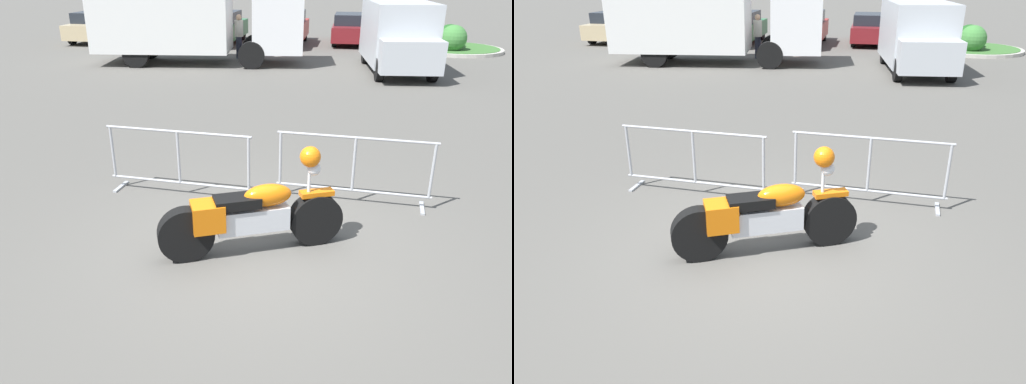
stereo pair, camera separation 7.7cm
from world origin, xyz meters
TOP-DOWN VIEW (x-y plane):
  - ground_plane at (0.00, 0.00)m, footprint 120.00×120.00m
  - motorcycle at (-0.05, -0.00)m, footprint 2.31×1.03m
  - crowd_barrier_near at (-1.41, 1.63)m, footprint 2.36×0.73m
  - crowd_barrier_far at (1.31, 1.63)m, footprint 2.36×0.73m
  - box_truck at (-4.09, 13.49)m, footprint 7.80×2.61m
  - delivery_van at (3.52, 12.84)m, footprint 2.18×5.08m
  - parked_car_tan at (-9.99, 19.17)m, footprint 2.00×4.25m
  - parked_car_silver at (-6.90, 18.98)m, footprint 2.15×4.59m
  - parked_car_green at (-3.81, 19.08)m, footprint 2.10×4.47m
  - parked_car_red at (-0.72, 19.01)m, footprint 2.17×4.63m
  - parked_car_maroon at (2.37, 19.66)m, footprint 1.96×4.18m
  - parked_car_black at (5.46, 19.23)m, footprint 2.03×4.32m
  - pedestrian at (-2.33, 14.84)m, footprint 0.47×0.47m
  - planter_island at (6.64, 17.67)m, footprint 4.04×4.04m

SIDE VIEW (x-z plane):
  - ground_plane at x=0.00m, z-range 0.00..0.00m
  - planter_island at x=6.64m, z-range -0.20..0.97m
  - motorcycle at x=-0.05m, z-range -0.16..1.19m
  - crowd_barrier_near at x=-1.41m, z-range 0.02..1.09m
  - crowd_barrier_far at x=1.31m, z-range 0.02..1.09m
  - parked_car_maroon at x=2.37m, z-range 0.01..1.39m
  - parked_car_tan at x=-9.99m, z-range 0.01..1.41m
  - parked_car_black at x=5.46m, z-range 0.01..1.44m
  - parked_car_green at x=-3.81m, z-range 0.01..1.48m
  - parked_car_silver at x=-6.90m, z-range 0.01..1.52m
  - parked_car_red at x=-0.72m, z-range 0.01..1.54m
  - pedestrian at x=-2.33m, z-range 0.07..1.76m
  - delivery_van at x=3.52m, z-range 0.09..2.40m
  - box_truck at x=-4.09m, z-range 0.15..3.13m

